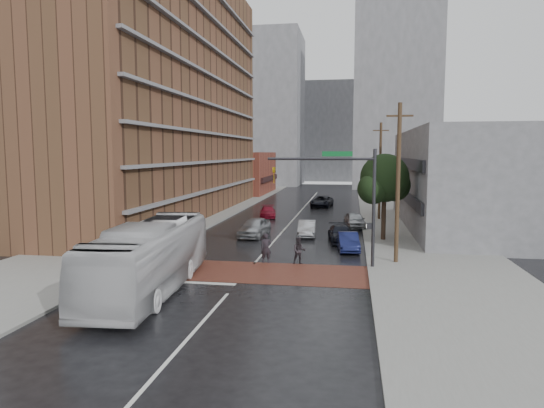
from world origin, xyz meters
The scene contains 24 objects.
ground centered at (0.00, 0.00, 0.00)m, with size 160.00×160.00×0.00m, color black.
crosswalk centered at (0.00, 0.50, 0.01)m, with size 14.00×5.00×0.02m, color brown.
sidewalk_west centered at (-11.50, 25.00, 0.07)m, with size 9.00×90.00×0.15m, color gray.
sidewalk_east centered at (11.50, 25.00, 0.07)m, with size 9.00×90.00×0.15m, color gray.
apartment_block centered at (-14.00, 24.00, 14.00)m, with size 10.00×44.00×28.00m, color brown.
storefront_west centered at (-12.00, 54.00, 3.50)m, with size 8.00×16.00×7.00m, color brown.
building_east centered at (16.50, 20.00, 4.50)m, with size 11.00×26.00×9.00m, color gray.
distant_tower_west centered at (-14.00, 78.00, 16.00)m, with size 18.00×16.00×32.00m, color gray.
distant_tower_east centered at (14.00, 72.00, 18.00)m, with size 16.00×14.00×36.00m, color gray.
distant_tower_center centered at (0.00, 95.00, 12.00)m, with size 12.00×10.00×24.00m, color gray.
street_tree centered at (8.52, 12.03, 4.73)m, with size 4.20×4.10×6.90m.
signal_mast centered at (5.85, 2.50, 4.73)m, with size 6.50×0.30×7.20m.
utility_pole_near centered at (8.80, 4.00, 5.14)m, with size 1.60×0.26×10.00m.
utility_pole_far centered at (8.80, 24.00, 5.14)m, with size 1.60×0.26×10.00m.
transit_bus centered at (-3.95, -4.13, 1.74)m, with size 2.93×12.53×3.49m, color silver.
pedestrian_a centered at (0.70, 3.00, 0.95)m, with size 0.69×0.45×1.90m, color black.
pedestrian_b centered at (2.80, 3.00, 0.85)m, with size 0.83×0.64×1.70m, color #272126.
car_travel_a centered at (-1.95, 12.27, 0.80)m, with size 1.90×4.71×1.61m, color #A8ABB0.
car_travel_b centered at (2.35, 13.15, 0.66)m, with size 1.40×4.02×1.32m, color #B2B5BA.
car_travel_c centered at (-2.94, 24.41, 0.60)m, with size 1.67×4.11×1.19m, color maroon.
suv_travel centered at (2.21, 35.39, 0.70)m, with size 2.34×5.06×1.41m, color black.
car_parked_near centered at (5.80, 7.74, 0.65)m, with size 1.38×3.95×1.30m, color #151B4C.
car_parked_mid centered at (5.20, 11.13, 0.64)m, with size 1.79×4.41×1.28m, color black.
car_parked_far centered at (6.30, 18.52, 0.73)m, with size 1.72×4.28×1.46m, color #989B9F.
Camera 1 is at (6.00, -26.72, 6.99)m, focal length 32.00 mm.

